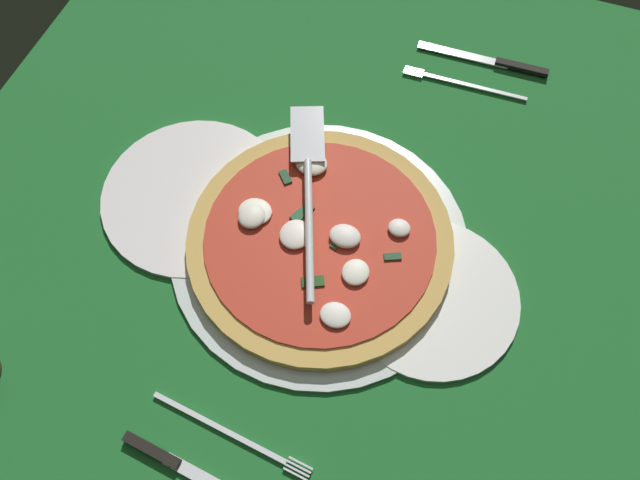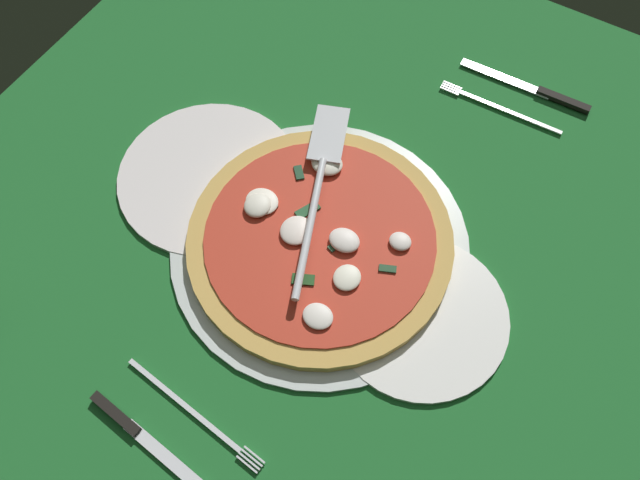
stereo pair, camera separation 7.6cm
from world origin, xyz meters
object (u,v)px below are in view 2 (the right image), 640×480
at_px(pizza, 320,239).
at_px(place_setting_far, 166,425).
at_px(pizza_server, 318,188).
at_px(dinner_plate_right, 209,177).
at_px(place_setting_near, 518,100).
at_px(dinner_plate_left, 420,316).

relative_size(pizza, place_setting_far, 1.63).
xyz_separation_m(pizza_server, place_setting_far, (-0.00, 0.34, -0.04)).
bearing_deg(place_setting_far, dinner_plate_right, 123.46).
bearing_deg(pizza_server, place_setting_near, -49.16).
height_order(place_setting_near, place_setting_far, same).
distance_m(dinner_plate_right, place_setting_far, 0.34).
bearing_deg(place_setting_far, pizza, 90.10).
bearing_deg(dinner_plate_right, place_setting_far, 117.05).
height_order(pizza_server, place_setting_far, pizza_server).
xyz_separation_m(dinner_plate_left, pizza, (0.16, -0.02, 0.01)).
bearing_deg(place_setting_far, dinner_plate_left, 60.99).
height_order(dinner_plate_right, place_setting_near, place_setting_near).
bearing_deg(pizza, place_setting_far, 83.69).
distance_m(pizza, pizza_server, 0.07).
xyz_separation_m(dinner_plate_right, place_setting_far, (-0.15, 0.30, -0.00)).
distance_m(dinner_plate_left, pizza_server, 0.21).
bearing_deg(place_setting_near, dinner_plate_right, 46.10).
bearing_deg(place_setting_near, pizza, 68.60).
relative_size(place_setting_near, place_setting_far, 0.99).
xyz_separation_m(pizza_server, place_setting_near, (-0.16, -0.31, -0.04)).
bearing_deg(dinner_plate_left, pizza, -8.08).
xyz_separation_m(pizza, place_setting_near, (-0.13, -0.36, -0.02)).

